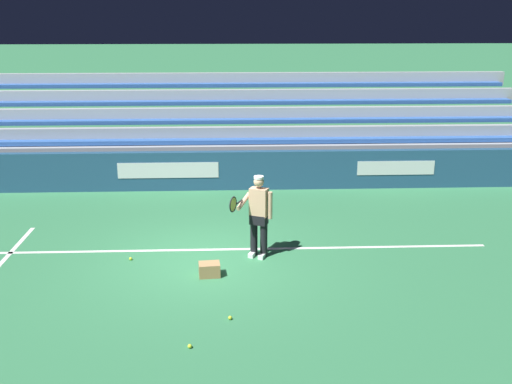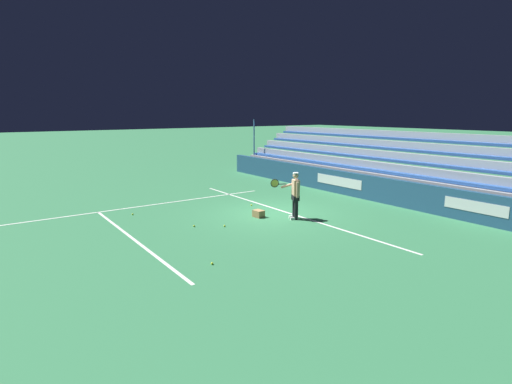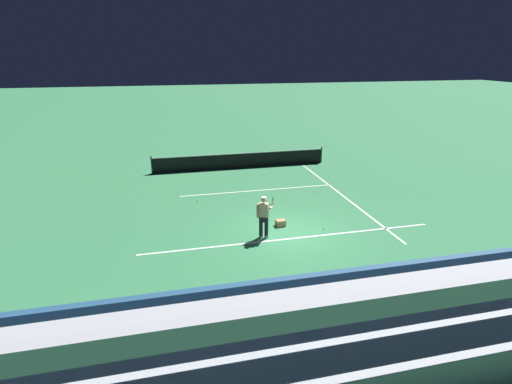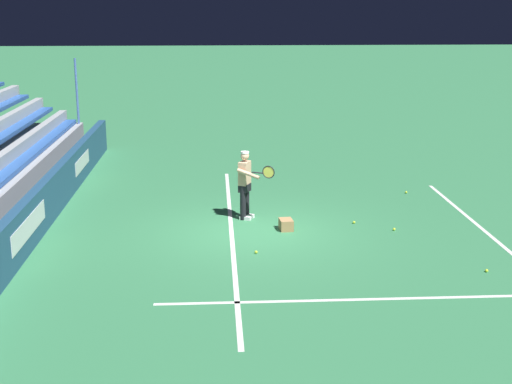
{
  "view_description": "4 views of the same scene",
  "coord_description": "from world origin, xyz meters",
  "px_view_note": "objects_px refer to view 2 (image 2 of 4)",
  "views": [
    {
      "loc": [
        -0.57,
        11.34,
        4.89
      ],
      "look_at": [
        -1.05,
        -0.34,
        1.32
      ],
      "focal_mm": 42.0,
      "sensor_mm": 36.0,
      "label": 1
    },
    {
      "loc": [
        -11.81,
        9.22,
        3.83
      ],
      "look_at": [
        -1.5,
        1.91,
        1.31
      ],
      "focal_mm": 28.0,
      "sensor_mm": 36.0,
      "label": 2
    },
    {
      "loc": [
        -4.73,
        -14.13,
        7.0
      ],
      "look_at": [
        -0.92,
        1.94,
        1.2
      ],
      "focal_mm": 28.0,
      "sensor_mm": 36.0,
      "label": 3
    },
    {
      "loc": [
        16.0,
        -0.86,
        5.19
      ],
      "look_at": [
        0.73,
        0.04,
        1.16
      ],
      "focal_mm": 50.0,
      "sensor_mm": 36.0,
      "label": 4
    }
  ],
  "objects_px": {
    "tennis_ball_far_right": "(212,263)",
    "tennis_ball_far_left": "(133,214)",
    "tennis_player": "(295,195)",
    "ball_box_cardboard": "(259,214)",
    "tennis_ball_near_player": "(194,226)",
    "tennis_ball_on_baseline": "(251,205)",
    "tennis_ball_by_box": "(224,226)"
  },
  "relations": [
    {
      "from": "tennis_ball_far_right",
      "to": "tennis_ball_far_left",
      "type": "distance_m",
      "value": 6.18
    },
    {
      "from": "ball_box_cardboard",
      "to": "tennis_ball_near_player",
      "type": "relative_size",
      "value": 6.06
    },
    {
      "from": "tennis_player",
      "to": "tennis_ball_on_baseline",
      "type": "relative_size",
      "value": 25.98
    },
    {
      "from": "tennis_ball_on_baseline",
      "to": "tennis_ball_by_box",
      "type": "bearing_deg",
      "value": 128.77
    },
    {
      "from": "tennis_ball_on_baseline",
      "to": "tennis_ball_far_left",
      "type": "bearing_deg",
      "value": 73.16
    },
    {
      "from": "tennis_player",
      "to": "ball_box_cardboard",
      "type": "xyz_separation_m",
      "value": [
        0.97,
        0.92,
        -0.76
      ]
    },
    {
      "from": "tennis_ball_near_player",
      "to": "tennis_ball_by_box",
      "type": "bearing_deg",
      "value": -125.76
    },
    {
      "from": "ball_box_cardboard",
      "to": "tennis_ball_far_right",
      "type": "distance_m",
      "value": 4.91
    },
    {
      "from": "ball_box_cardboard",
      "to": "tennis_ball_far_right",
      "type": "relative_size",
      "value": 6.06
    },
    {
      "from": "ball_box_cardboard",
      "to": "tennis_ball_far_right",
      "type": "xyz_separation_m",
      "value": [
        -3.17,
        3.75,
        -0.1
      ]
    },
    {
      "from": "tennis_ball_far_right",
      "to": "tennis_ball_far_left",
      "type": "bearing_deg",
      "value": -0.08
    },
    {
      "from": "tennis_player",
      "to": "tennis_ball_far_left",
      "type": "relative_size",
      "value": 25.98
    },
    {
      "from": "ball_box_cardboard",
      "to": "tennis_ball_far_left",
      "type": "height_order",
      "value": "ball_box_cardboard"
    },
    {
      "from": "ball_box_cardboard",
      "to": "tennis_ball_by_box",
      "type": "distance_m",
      "value": 1.76
    },
    {
      "from": "tennis_ball_by_box",
      "to": "tennis_ball_near_player",
      "type": "xyz_separation_m",
      "value": [
        0.61,
        0.84,
        0.0
      ]
    },
    {
      "from": "tennis_ball_by_box",
      "to": "tennis_ball_near_player",
      "type": "distance_m",
      "value": 1.04
    },
    {
      "from": "tennis_player",
      "to": "tennis_ball_near_player",
      "type": "height_order",
      "value": "tennis_player"
    },
    {
      "from": "tennis_ball_far_right",
      "to": "tennis_ball_near_player",
      "type": "bearing_deg",
      "value": -19.37
    },
    {
      "from": "tennis_player",
      "to": "ball_box_cardboard",
      "type": "distance_m",
      "value": 1.54
    },
    {
      "from": "ball_box_cardboard",
      "to": "tennis_ball_on_baseline",
      "type": "height_order",
      "value": "ball_box_cardboard"
    },
    {
      "from": "tennis_ball_near_player",
      "to": "tennis_ball_on_baseline",
      "type": "bearing_deg",
      "value": -67.15
    },
    {
      "from": "tennis_ball_by_box",
      "to": "tennis_ball_on_baseline",
      "type": "distance_m",
      "value": 3.24
    },
    {
      "from": "ball_box_cardboard",
      "to": "tennis_player",
      "type": "bearing_deg",
      "value": -136.67
    },
    {
      "from": "tennis_ball_far_right",
      "to": "tennis_ball_on_baseline",
      "type": "xyz_separation_m",
      "value": [
        4.8,
        -4.56,
        0.0
      ]
    },
    {
      "from": "tennis_player",
      "to": "ball_box_cardboard",
      "type": "relative_size",
      "value": 4.29
    },
    {
      "from": "tennis_ball_on_baseline",
      "to": "tennis_ball_far_left",
      "type": "relative_size",
      "value": 1.0
    },
    {
      "from": "tennis_player",
      "to": "tennis_ball_near_player",
      "type": "xyz_separation_m",
      "value": [
        1.19,
        3.48,
        -0.86
      ]
    },
    {
      "from": "tennis_ball_far_right",
      "to": "tennis_ball_near_player",
      "type": "height_order",
      "value": "same"
    },
    {
      "from": "ball_box_cardboard",
      "to": "tennis_ball_far_left",
      "type": "relative_size",
      "value": 6.06
    },
    {
      "from": "tennis_ball_by_box",
      "to": "tennis_player",
      "type": "bearing_deg",
      "value": -102.39
    },
    {
      "from": "tennis_player",
      "to": "tennis_ball_far_right",
      "type": "bearing_deg",
      "value": 115.23
    },
    {
      "from": "ball_box_cardboard",
      "to": "tennis_ball_near_player",
      "type": "height_order",
      "value": "ball_box_cardboard"
    }
  ]
}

